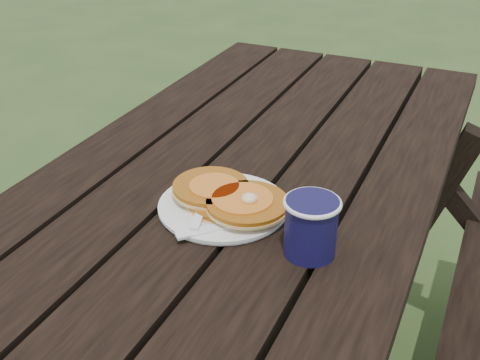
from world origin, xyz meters
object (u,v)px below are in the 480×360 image
at_px(plate, 223,207).
at_px(coffee_cup, 311,224).
at_px(picnic_table, 222,345).
at_px(pancake_stack, 230,197).

xyz_separation_m(plate, coffee_cup, (0.18, -0.06, 0.05)).
bearing_deg(picnic_table, coffee_cup, -25.51).
bearing_deg(plate, picnic_table, 126.12).
height_order(picnic_table, plate, plate).
distance_m(pancake_stack, coffee_cup, 0.19).
xyz_separation_m(picnic_table, plate, (0.03, -0.04, 0.39)).
bearing_deg(pancake_stack, coffee_cup, -20.65).
xyz_separation_m(plate, pancake_stack, (0.01, 0.00, 0.02)).
distance_m(plate, coffee_cup, 0.20).
bearing_deg(pancake_stack, picnic_table, 137.91).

